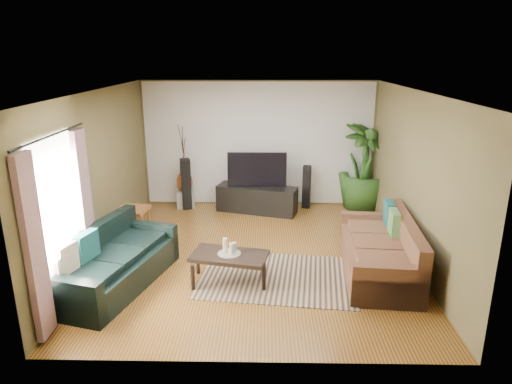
{
  "coord_description": "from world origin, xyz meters",
  "views": [
    {
      "loc": [
        0.14,
        -6.98,
        3.26
      ],
      "look_at": [
        0.0,
        0.2,
        1.05
      ],
      "focal_mm": 32.0,
      "sensor_mm": 36.0,
      "label": 1
    }
  ],
  "objects_px": {
    "potted_plant": "(364,166)",
    "side_table": "(133,223)",
    "coffee_table": "(230,268)",
    "speaker_left": "(186,184)",
    "television": "(257,169)",
    "sofa_right": "(379,247)",
    "sofa_left": "(115,258)",
    "tv_stand": "(257,199)",
    "pedestal": "(185,198)",
    "vase": "(185,182)",
    "speaker_right": "(307,187)"
  },
  "relations": [
    {
      "from": "potted_plant",
      "to": "coffee_table",
      "type": "bearing_deg",
      "value": -127.46
    },
    {
      "from": "coffee_table",
      "to": "speaker_left",
      "type": "xyz_separation_m",
      "value": [
        -1.18,
        3.29,
        0.33
      ]
    },
    {
      "from": "sofa_left",
      "to": "tv_stand",
      "type": "relative_size",
      "value": 1.29
    },
    {
      "from": "vase",
      "to": "side_table",
      "type": "xyz_separation_m",
      "value": [
        -0.65,
        -1.76,
        -0.27
      ]
    },
    {
      "from": "sofa_right",
      "to": "coffee_table",
      "type": "height_order",
      "value": "sofa_right"
    },
    {
      "from": "sofa_left",
      "to": "vase",
      "type": "xyz_separation_m",
      "value": [
        0.41,
        3.55,
        0.13
      ]
    },
    {
      "from": "tv_stand",
      "to": "vase",
      "type": "xyz_separation_m",
      "value": [
        -1.58,
        0.31,
        0.28
      ]
    },
    {
      "from": "pedestal",
      "to": "speaker_left",
      "type": "bearing_deg",
      "value": -68.59
    },
    {
      "from": "sofa_right",
      "to": "vase",
      "type": "height_order",
      "value": "sofa_right"
    },
    {
      "from": "coffee_table",
      "to": "vase",
      "type": "bearing_deg",
      "value": 122.14
    },
    {
      "from": "vase",
      "to": "side_table",
      "type": "bearing_deg",
      "value": -110.44
    },
    {
      "from": "sofa_right",
      "to": "vase",
      "type": "bearing_deg",
      "value": -126.24
    },
    {
      "from": "tv_stand",
      "to": "pedestal",
      "type": "distance_m",
      "value": 1.61
    },
    {
      "from": "sofa_left",
      "to": "speaker_right",
      "type": "bearing_deg",
      "value": -24.98
    },
    {
      "from": "coffee_table",
      "to": "pedestal",
      "type": "bearing_deg",
      "value": 122.14
    },
    {
      "from": "sofa_right",
      "to": "potted_plant",
      "type": "distance_m",
      "value": 3.13
    },
    {
      "from": "speaker_left",
      "to": "speaker_right",
      "type": "bearing_deg",
      "value": -14.81
    },
    {
      "from": "sofa_left",
      "to": "vase",
      "type": "relative_size",
      "value": 4.44
    },
    {
      "from": "sofa_left",
      "to": "speaker_left",
      "type": "relative_size",
      "value": 1.98
    },
    {
      "from": "television",
      "to": "potted_plant",
      "type": "bearing_deg",
      "value": 7.22
    },
    {
      "from": "sofa_left",
      "to": "television",
      "type": "xyz_separation_m",
      "value": [
        1.99,
        3.26,
        0.5
      ]
    },
    {
      "from": "potted_plant",
      "to": "side_table",
      "type": "height_order",
      "value": "potted_plant"
    },
    {
      "from": "vase",
      "to": "sofa_right",
      "type": "bearing_deg",
      "value": -41.36
    },
    {
      "from": "vase",
      "to": "speaker_left",
      "type": "bearing_deg",
      "value": -68.59
    },
    {
      "from": "potted_plant",
      "to": "television",
      "type": "bearing_deg",
      "value": -172.78
    },
    {
      "from": "television",
      "to": "side_table",
      "type": "distance_m",
      "value": 2.75
    },
    {
      "from": "coffee_table",
      "to": "vase",
      "type": "relative_size",
      "value": 2.23
    },
    {
      "from": "sofa_right",
      "to": "potted_plant",
      "type": "relative_size",
      "value": 1.18
    },
    {
      "from": "tv_stand",
      "to": "speaker_right",
      "type": "relative_size",
      "value": 1.8
    },
    {
      "from": "tv_stand",
      "to": "speaker_right",
      "type": "bearing_deg",
      "value": 32.67
    },
    {
      "from": "coffee_table",
      "to": "speaker_left",
      "type": "relative_size",
      "value": 0.99
    },
    {
      "from": "television",
      "to": "potted_plant",
      "type": "xyz_separation_m",
      "value": [
        2.27,
        0.29,
        0.01
      ]
    },
    {
      "from": "pedestal",
      "to": "tv_stand",
      "type": "bearing_deg",
      "value": -11.05
    },
    {
      "from": "speaker_left",
      "to": "vase",
      "type": "height_order",
      "value": "speaker_left"
    },
    {
      "from": "sofa_right",
      "to": "vase",
      "type": "xyz_separation_m",
      "value": [
        -3.48,
        3.06,
        0.13
      ]
    },
    {
      "from": "speaker_left",
      "to": "coffee_table",
      "type": "bearing_deg",
      "value": -87.79
    },
    {
      "from": "coffee_table",
      "to": "sofa_left",
      "type": "bearing_deg",
      "value": -162.99
    },
    {
      "from": "sofa_left",
      "to": "speaker_right",
      "type": "distance_m",
      "value": 4.68
    },
    {
      "from": "side_table",
      "to": "potted_plant",
      "type": "bearing_deg",
      "value": 21.33
    },
    {
      "from": "television",
      "to": "speaker_right",
      "type": "xyz_separation_m",
      "value": [
        1.07,
        0.29,
        -0.46
      ]
    },
    {
      "from": "tv_stand",
      "to": "television",
      "type": "xyz_separation_m",
      "value": [
        0.0,
        0.02,
        0.64
      ]
    },
    {
      "from": "sofa_right",
      "to": "speaker_left",
      "type": "height_order",
      "value": "speaker_left"
    },
    {
      "from": "speaker_right",
      "to": "potted_plant",
      "type": "relative_size",
      "value": 0.5
    },
    {
      "from": "side_table",
      "to": "sofa_left",
      "type": "bearing_deg",
      "value": -82.22
    },
    {
      "from": "coffee_table",
      "to": "sofa_right",
      "type": "bearing_deg",
      "value": 21.34
    },
    {
      "from": "sofa_right",
      "to": "pedestal",
      "type": "bearing_deg",
      "value": -126.24
    },
    {
      "from": "television",
      "to": "potted_plant",
      "type": "distance_m",
      "value": 2.29
    },
    {
      "from": "speaker_right",
      "to": "side_table",
      "type": "distance_m",
      "value": 3.74
    },
    {
      "from": "tv_stand",
      "to": "television",
      "type": "distance_m",
      "value": 0.64
    },
    {
      "from": "pedestal",
      "to": "sofa_right",
      "type": "bearing_deg",
      "value": -41.36
    }
  ]
}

